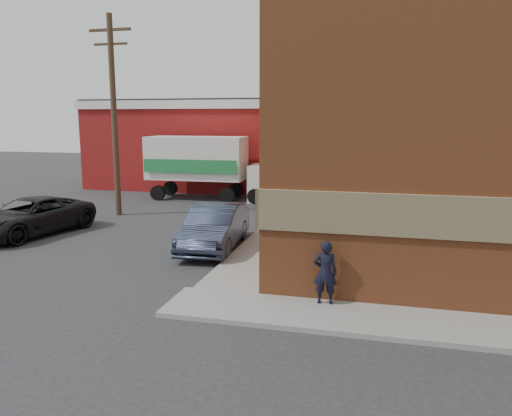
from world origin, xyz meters
The scene contains 9 objects.
ground centered at (0.00, 0.00, 0.00)m, with size 90.00×90.00×0.00m, color #28282B.
brick_building centered at (8.50, 9.00, 4.68)m, with size 14.25×18.25×9.36m.
sidewalk_west centered at (0.60, 9.00, 0.06)m, with size 1.80×18.00×0.12m, color gray.
warehouse centered at (-6.00, 20.00, 2.81)m, with size 16.30×8.30×5.60m.
utility_pole centered at (-7.50, 9.00, 4.75)m, with size 2.00×0.26×9.00m.
man centered at (3.18, -0.25, 0.89)m, with size 0.56×0.37×1.54m, color black.
sedan centered at (-1.17, 4.37, 0.76)m, with size 1.61×4.62×1.52m, color #293044.
suv_a centered at (-8.81, 4.55, 0.72)m, with size 2.38×5.15×1.43m, color black.
box_truck centered at (-4.93, 14.34, 2.00)m, with size 7.08×2.35×3.46m.
Camera 1 is at (4.38, -11.67, 4.52)m, focal length 35.00 mm.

